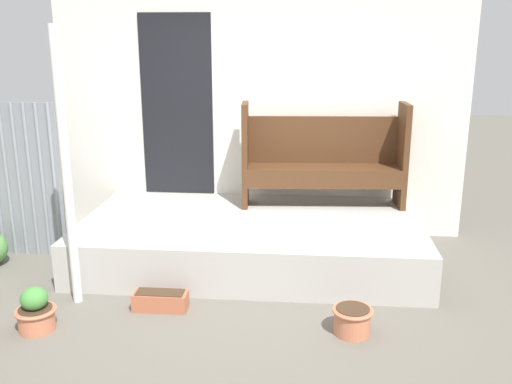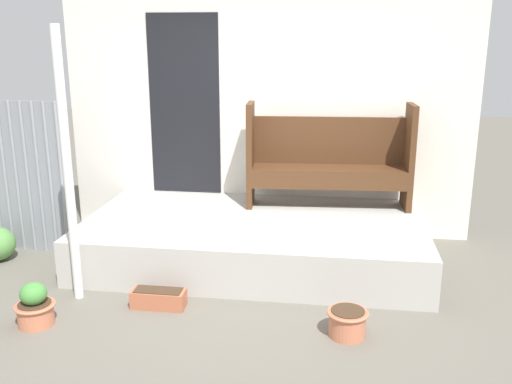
{
  "view_description": "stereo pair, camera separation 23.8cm",
  "coord_description": "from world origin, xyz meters",
  "px_view_note": "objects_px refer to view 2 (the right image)",
  "views": [
    {
      "loc": [
        0.53,
        -4.48,
        2.24
      ],
      "look_at": [
        0.09,
        0.32,
        0.89
      ],
      "focal_mm": 40.0,
      "sensor_mm": 36.0,
      "label": 1
    },
    {
      "loc": [
        0.77,
        -4.45,
        2.24
      ],
      "look_at": [
        0.09,
        0.32,
        0.89
      ],
      "focal_mm": 40.0,
      "sensor_mm": 36.0,
      "label": 2
    }
  ],
  "objects_px": {
    "bench": "(329,156)",
    "flower_pot_left": "(35,307)",
    "planter_box_rect": "(159,298)",
    "support_post": "(68,169)",
    "flower_pot_middle": "(347,322)"
  },
  "relations": [
    {
      "from": "planter_box_rect",
      "to": "flower_pot_left",
      "type": "bearing_deg",
      "value": -154.06
    },
    {
      "from": "planter_box_rect",
      "to": "support_post",
      "type": "bearing_deg",
      "value": 173.71
    },
    {
      "from": "flower_pot_left",
      "to": "planter_box_rect",
      "type": "height_order",
      "value": "flower_pot_left"
    },
    {
      "from": "flower_pot_middle",
      "to": "bench",
      "type": "bearing_deg",
      "value": 95.98
    },
    {
      "from": "flower_pot_left",
      "to": "planter_box_rect",
      "type": "xyz_separation_m",
      "value": [
        0.88,
        0.43,
        -0.08
      ]
    },
    {
      "from": "flower_pot_middle",
      "to": "planter_box_rect",
      "type": "xyz_separation_m",
      "value": [
        -1.57,
        0.26,
        -0.04
      ]
    },
    {
      "from": "flower_pot_left",
      "to": "flower_pot_middle",
      "type": "bearing_deg",
      "value": 3.93
    },
    {
      "from": "bench",
      "to": "flower_pot_middle",
      "type": "relative_size",
      "value": 5.42
    },
    {
      "from": "flower_pot_middle",
      "to": "planter_box_rect",
      "type": "bearing_deg",
      "value": 170.69
    },
    {
      "from": "flower_pot_left",
      "to": "planter_box_rect",
      "type": "relative_size",
      "value": 0.78
    },
    {
      "from": "support_post",
      "to": "flower_pot_middle",
      "type": "relative_size",
      "value": 7.2
    },
    {
      "from": "flower_pot_left",
      "to": "planter_box_rect",
      "type": "distance_m",
      "value": 0.98
    },
    {
      "from": "support_post",
      "to": "flower_pot_left",
      "type": "xyz_separation_m",
      "value": [
        -0.12,
        -0.51,
        -1.0
      ]
    },
    {
      "from": "bench",
      "to": "flower_pot_left",
      "type": "xyz_separation_m",
      "value": [
        -2.24,
        -2.14,
        -0.83
      ]
    },
    {
      "from": "flower_pot_left",
      "to": "flower_pot_middle",
      "type": "xyz_separation_m",
      "value": [
        2.45,
        0.17,
        -0.04
      ]
    }
  ]
}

